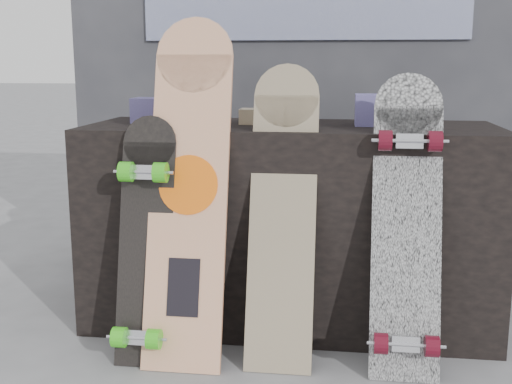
# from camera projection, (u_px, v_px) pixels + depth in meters

# --- Properties ---
(ground) EXTENTS (60.00, 60.00, 0.00)m
(ground) POSITION_uv_depth(u_px,v_px,m) (277.00, 374.00, 2.18)
(ground) COLOR slate
(ground) RESTS_ON ground
(vendor_table) EXTENTS (1.60, 0.60, 0.80)m
(vendor_table) POSITION_uv_depth(u_px,v_px,m) (290.00, 224.00, 2.59)
(vendor_table) COLOR black
(vendor_table) RESTS_ON ground
(booth) EXTENTS (2.40, 0.22, 2.20)m
(booth) POSITION_uv_depth(u_px,v_px,m) (305.00, 50.00, 3.28)
(booth) COLOR #313136
(booth) RESTS_ON ground
(merch_box_purple) EXTENTS (0.18, 0.12, 0.10)m
(merch_box_purple) POSITION_uv_depth(u_px,v_px,m) (156.00, 110.00, 2.61)
(merch_box_purple) COLOR #483B79
(merch_box_purple) RESTS_ON vendor_table
(merch_box_small) EXTENTS (0.14, 0.14, 0.12)m
(merch_box_small) POSITION_uv_depth(u_px,v_px,m) (373.00, 110.00, 2.49)
(merch_box_small) COLOR #483B79
(merch_box_small) RESTS_ON vendor_table
(merch_box_flat) EXTENTS (0.22, 0.10, 0.06)m
(merch_box_flat) POSITION_uv_depth(u_px,v_px,m) (268.00, 116.00, 2.55)
(merch_box_flat) COLOR #D1B78C
(merch_box_flat) RESTS_ON vendor_table
(longboard_geisha) EXTENTS (0.28, 0.37, 1.20)m
(longboard_geisha) POSITION_uv_depth(u_px,v_px,m) (189.00, 180.00, 2.25)
(longboard_geisha) COLOR beige
(longboard_geisha) RESTS_ON ground
(longboard_celtic) EXTENTS (0.23, 0.34, 1.04)m
(longboard_celtic) POSITION_uv_depth(u_px,v_px,m) (283.00, 205.00, 2.25)
(longboard_celtic) COLOR beige
(longboard_celtic) RESTS_ON ground
(longboard_cascadia) EXTENTS (0.23, 0.35, 1.01)m
(longboard_cascadia) POSITION_uv_depth(u_px,v_px,m) (407.00, 220.00, 2.16)
(longboard_cascadia) COLOR silver
(longboard_cascadia) RESTS_ON ground
(skateboard_dark) EXTENTS (0.19, 0.29, 0.86)m
(skateboard_dark) POSITION_uv_depth(u_px,v_px,m) (145.00, 238.00, 2.24)
(skateboard_dark) COLOR black
(skateboard_dark) RESTS_ON ground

